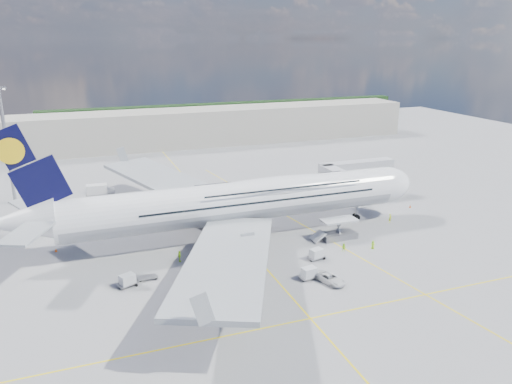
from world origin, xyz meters
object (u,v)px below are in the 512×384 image
object	(u,v)px
crew_tug	(227,300)
cone_tail	(56,250)
service_van	(330,279)
cone_wing_left_outer	(110,205)
dolly_row_a	(148,277)
cone_wing_left_inner	(219,218)
catering_truck_inner	(168,210)
crew_van	(373,245)
crew_wing	(180,256)
cone_wing_right_outer	(244,287)
airliner	(239,201)
dolly_row_c	(212,260)
crew_nose	(390,218)
cone_wing_right_inner	(225,256)
dolly_nose_near	(316,254)
dolly_back	(127,280)
cone_nose	(410,206)
catering_truck_outer	(100,193)
dolly_nose_far	(309,273)
crew_loader	(344,248)
baggage_tug	(206,288)
jet_bridge	(350,172)
light_mast	(7,145)
cargo_loader	(338,232)
dolly_row_b	(249,294)

from	to	relation	value
crew_tug	cone_tail	world-z (taller)	crew_tug
service_van	cone_wing_left_outer	distance (m)	55.83
dolly_row_a	cone_wing_left_inner	bearing A→B (deg)	48.79
catering_truck_inner	crew_van	xyz separation A→B (m)	(30.30, -27.73, -1.12)
crew_wing	cone_wing_right_outer	xyz separation A→B (m)	(6.83, -12.48, -0.69)
dolly_row_a	airliner	bearing A→B (deg)	29.93
crew_wing	cone_tail	bearing A→B (deg)	75.42
dolly_row_c	crew_nose	world-z (taller)	crew_nose
crew_van	cone_wing_right_inner	xyz separation A→B (m)	(-25.12, 5.56, -0.48)
dolly_row_a	dolly_nose_near	distance (m)	27.38
dolly_back	crew_nose	xyz separation A→B (m)	(51.93, 9.07, -0.09)
cone_nose	catering_truck_outer	bearing A→B (deg)	155.31
dolly_nose_near	crew_nose	distance (m)	23.97
dolly_nose_far	dolly_row_a	bearing A→B (deg)	149.90
dolly_row_a	crew_van	world-z (taller)	crew_van
dolly_nose_near	dolly_nose_far	bearing A→B (deg)	-140.98
dolly_row_c	cone_tail	distance (m)	27.44
crew_loader	crew_tug	bearing A→B (deg)	-104.90
dolly_row_a	baggage_tug	distance (m)	10.18
catering_truck_inner	dolly_row_a	bearing A→B (deg)	-94.19
dolly_row_c	cone_wing_left_inner	distance (m)	20.11
dolly_row_a	dolly_row_c	xyz separation A→B (m)	(10.76, 2.29, 0.02)
service_van	cone_nose	world-z (taller)	service_van
service_van	cone_tail	distance (m)	46.79
cone_wing_right_outer	jet_bridge	bearing A→B (deg)	40.68
dolly_back	cone_wing_left_outer	size ratio (longest dim) A/B	6.38
dolly_row_c	cone_tail	size ratio (longest dim) A/B	6.07
crew_loader	catering_truck_inner	bearing A→B (deg)	-175.14
catering_truck_outer	service_van	world-z (taller)	catering_truck_outer
crew_nose	crew_van	xyz separation A→B (m)	(-10.51, -10.06, -0.13)
airliner	crew_loader	distance (m)	20.36
cone_wing_left_inner	dolly_row_c	bearing A→B (deg)	-109.75
light_mast	crew_nose	world-z (taller)	light_mast
dolly_row_c	dolly_nose_far	bearing A→B (deg)	-63.55
crew_nose	cone_wing_left_outer	distance (m)	59.27
dolly_nose_far	catering_truck_outer	xyz separation A→B (m)	(-26.97, 51.15, 0.72)
service_van	cone_wing_right_outer	distance (m)	12.97
cone_nose	cone_wing_left_outer	xyz separation A→B (m)	(-60.65, 23.67, -0.04)
light_mast	service_van	distance (m)	75.13
service_van	crew_loader	bearing A→B (deg)	34.09
dolly_nose_near	cone_wing_right_outer	bearing A→B (deg)	-174.53
cone_nose	dolly_nose_far	bearing A→B (deg)	-147.50
cone_wing_left_outer	cone_wing_right_outer	size ratio (longest dim) A/B	0.94
dolly_row_c	service_van	bearing A→B (deg)	-63.82
cargo_loader	cone_wing_left_inner	size ratio (longest dim) A/B	14.38
dolly_back	crew_tug	world-z (taller)	dolly_back
dolly_row_b	dolly_back	size ratio (longest dim) A/B	1.04
catering_truck_inner	dolly_nose_near	bearing A→B (deg)	-42.30
cone_wing_left_inner	dolly_nose_near	bearing A→B (deg)	-67.83
dolly_back	cone_wing_right_inner	world-z (taller)	dolly_back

